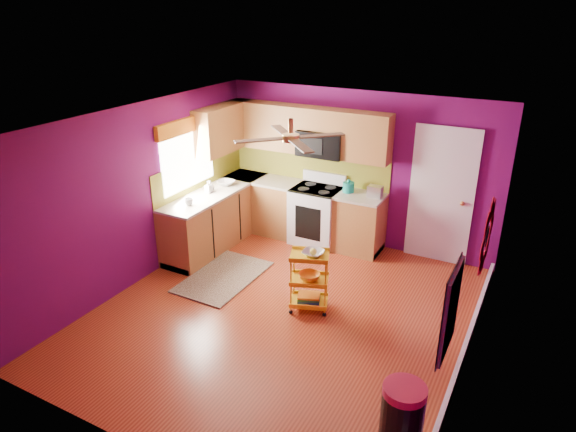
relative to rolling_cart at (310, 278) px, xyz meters
The scene contains 18 objects.
ground 0.58m from the rolling_cart, 131.63° to the right, with size 5.00×5.00×0.00m, color maroon.
room_envelope 1.23m from the rolling_cart, 128.32° to the right, with size 4.54×5.04×2.52m.
lower_cabinets 2.22m from the rolling_cart, 135.83° to the left, with size 2.81×2.31×0.94m.
electric_range 2.06m from the rolling_cart, 112.66° to the left, with size 0.76×0.66×1.13m.
upper_cabinetry 2.76m from the rolling_cart, 128.03° to the left, with size 2.80×2.30×1.26m.
left_window 2.88m from the rolling_cart, 162.48° to the left, with size 0.08×1.35×1.08m.
panel_door 2.52m from the rolling_cart, 63.20° to the left, with size 0.95×0.11×2.15m.
right_wall_art 2.30m from the rolling_cart, 17.14° to the right, with size 0.04×2.74×1.04m.
ceiling_fan 1.85m from the rolling_cart, 163.22° to the right, with size 1.01×1.01×0.26m.
shag_rug 1.53m from the rolling_cart, behind, with size 0.88×1.43×0.02m, color black.
rolling_cart is the anchor object (origin of this frame).
trash_can 2.42m from the rolling_cart, 44.87° to the right, with size 0.46×0.47×0.73m.
teal_kettle 2.08m from the rolling_cart, 98.26° to the left, with size 0.18×0.18×0.21m.
toaster 2.05m from the rolling_cart, 85.41° to the left, with size 0.22×0.15×0.18m, color beige.
soap_bottle_a 2.47m from the rolling_cart, 157.76° to the left, with size 0.09×0.09×0.20m, color #EA3F72.
soap_bottle_b 2.52m from the rolling_cart, 156.20° to the left, with size 0.13×0.13×0.17m, color white.
counter_dish 2.62m from the rolling_cart, 148.36° to the left, with size 0.28×0.28×0.07m, color white.
counter_cup 2.26m from the rolling_cart, behind, with size 0.13×0.13×0.10m, color white.
Camera 1 is at (2.69, -4.92, 3.75)m, focal length 32.00 mm.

